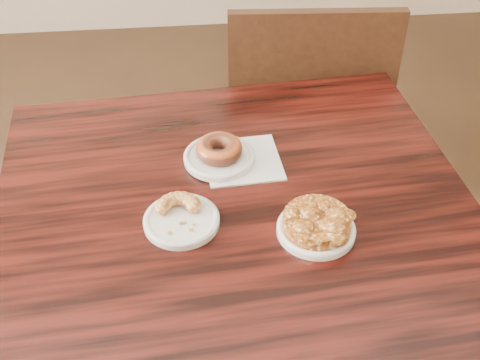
{
  "coord_description": "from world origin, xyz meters",
  "views": [
    {
      "loc": [
        -0.13,
        -0.67,
        1.54
      ],
      "look_at": [
        -0.04,
        0.19,
        0.8
      ],
      "focal_mm": 45.0,
      "sensor_mm": 36.0,
      "label": 1
    }
  ],
  "objects": [
    {
      "name": "plate_donut",
      "position": [
        -0.07,
        0.31,
        0.76
      ],
      "size": [
        0.15,
        0.15,
        0.01
      ],
      "primitive_type": "cylinder",
      "color": "silver",
      "rests_on": "napkin"
    },
    {
      "name": "chair_far",
      "position": [
        0.22,
        0.89,
        0.45
      ],
      "size": [
        0.52,
        0.52,
        0.9
      ],
      "primitive_type": null,
      "rotation": [
        0.0,
        0.0,
        3.07
      ],
      "color": "black",
      "rests_on": "floor"
    },
    {
      "name": "napkin",
      "position": [
        -0.02,
        0.31,
        0.75
      ],
      "size": [
        0.16,
        0.16,
        0.0
      ],
      "primitive_type": "cube",
      "rotation": [
        0.0,
        0.0,
        0.07
      ],
      "color": "silver",
      "rests_on": "cafe_table"
    },
    {
      "name": "glazed_donut",
      "position": [
        -0.07,
        0.31,
        0.78
      ],
      "size": [
        0.1,
        0.1,
        0.03
      ],
      "primitive_type": "torus",
      "color": "brown",
      "rests_on": "plate_donut"
    },
    {
      "name": "plate_cruller",
      "position": [
        -0.15,
        0.14,
        0.76
      ],
      "size": [
        0.14,
        0.14,
        0.01
      ],
      "primitive_type": "cylinder",
      "color": "silver",
      "rests_on": "cafe_table"
    },
    {
      "name": "plate_fritter",
      "position": [
        0.09,
        0.09,
        0.76
      ],
      "size": [
        0.14,
        0.14,
        0.01
      ],
      "primitive_type": "cylinder",
      "color": "white",
      "rests_on": "cafe_table"
    },
    {
      "name": "cafe_table",
      "position": [
        -0.05,
        0.14,
        0.38
      ],
      "size": [
        0.99,
        0.99,
        0.75
      ],
      "primitive_type": "cube",
      "rotation": [
        0.0,
        0.0,
        0.07
      ],
      "color": "black",
      "rests_on": "floor"
    },
    {
      "name": "apple_fritter",
      "position": [
        0.09,
        0.09,
        0.78
      ],
      "size": [
        0.16,
        0.16,
        0.04
      ],
      "primitive_type": null,
      "color": "#472007",
      "rests_on": "plate_fritter"
    },
    {
      "name": "cruller_fragment",
      "position": [
        -0.15,
        0.14,
        0.78
      ],
      "size": [
        0.1,
        0.1,
        0.03
      ],
      "primitive_type": null,
      "color": "brown",
      "rests_on": "plate_cruller"
    }
  ]
}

